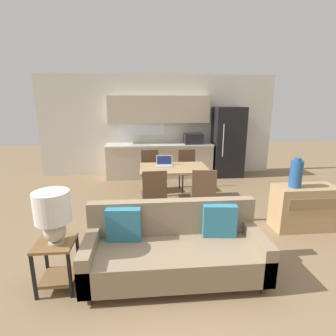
# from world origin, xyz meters

# --- Properties ---
(ground_plane) EXTENTS (20.00, 20.00, 0.00)m
(ground_plane) POSITION_xyz_m (0.00, 0.00, 0.00)
(ground_plane) COLOR #7F6647
(wall_back) EXTENTS (6.40, 0.07, 2.70)m
(wall_back) POSITION_xyz_m (-0.01, 4.63, 1.35)
(wall_back) COLOR silver
(wall_back) RESTS_ON ground_plane
(kitchen_counter) EXTENTS (2.84, 0.65, 2.15)m
(kitchen_counter) POSITION_xyz_m (0.02, 4.33, 0.84)
(kitchen_counter) COLOR beige
(kitchen_counter) RESTS_ON ground_plane
(refrigerator) EXTENTS (0.78, 0.70, 1.86)m
(refrigerator) POSITION_xyz_m (1.85, 4.24, 0.93)
(refrigerator) COLOR black
(refrigerator) RESTS_ON ground_plane
(dining_table) EXTENTS (1.32, 0.90, 0.75)m
(dining_table) POSITION_xyz_m (0.16, 2.33, 0.68)
(dining_table) COLOR tan
(dining_table) RESTS_ON ground_plane
(couch) EXTENTS (2.04, 0.80, 0.85)m
(couch) POSITION_xyz_m (-0.08, 0.09, 0.33)
(couch) COLOR #3D2D1E
(couch) RESTS_ON ground_plane
(side_table) EXTENTS (0.40, 0.40, 0.55)m
(side_table) POSITION_xyz_m (-1.38, -0.03, 0.37)
(side_table) COLOR brown
(side_table) RESTS_ON ground_plane
(table_lamp) EXTENTS (0.37, 0.37, 0.57)m
(table_lamp) POSITION_xyz_m (-1.36, -0.04, 0.90)
(table_lamp) COLOR #B2A893
(table_lamp) RESTS_ON side_table
(credenza) EXTENTS (0.98, 0.45, 0.71)m
(credenza) POSITION_xyz_m (2.14, 1.07, 0.36)
(credenza) COLOR tan
(credenza) RESTS_ON ground_plane
(vase) EXTENTS (0.19, 0.19, 0.46)m
(vase) POSITION_xyz_m (1.92, 1.06, 0.93)
(vase) COLOR #234C84
(vase) RESTS_ON credenza
(dining_chair_near_right) EXTENTS (0.47, 0.47, 0.93)m
(dining_chair_near_right) POSITION_xyz_m (0.58, 1.49, 0.51)
(dining_chair_near_right) COLOR brown
(dining_chair_near_right) RESTS_ON ground_plane
(dining_chair_near_left) EXTENTS (0.44, 0.44, 0.93)m
(dining_chair_near_left) POSITION_xyz_m (-0.25, 1.52, 0.51)
(dining_chair_near_left) COLOR brown
(dining_chair_near_left) RESTS_ON ground_plane
(dining_chair_far_left) EXTENTS (0.47, 0.47, 0.93)m
(dining_chair_far_left) POSITION_xyz_m (-0.27, 3.16, 0.51)
(dining_chair_far_left) COLOR brown
(dining_chair_far_left) RESTS_ON ground_plane
(dining_chair_far_right) EXTENTS (0.45, 0.45, 0.93)m
(dining_chair_far_right) POSITION_xyz_m (0.58, 3.14, 0.51)
(dining_chair_far_right) COLOR brown
(dining_chair_far_right) RESTS_ON ground_plane
(laptop) EXTENTS (0.33, 0.27, 0.20)m
(laptop) POSITION_xyz_m (-0.01, 2.48, 0.80)
(laptop) COLOR #B7BABC
(laptop) RESTS_ON dining_table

